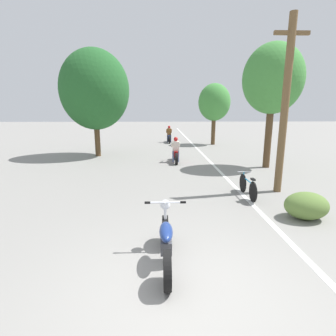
# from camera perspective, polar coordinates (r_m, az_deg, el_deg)

# --- Properties ---
(ground_plane) EXTENTS (120.00, 120.00, 0.00)m
(ground_plane) POSITION_cam_1_polar(r_m,az_deg,el_deg) (4.51, 3.27, -24.97)
(ground_plane) COLOR gray
(lane_stripe_edge) EXTENTS (0.14, 48.00, 0.01)m
(lane_stripe_edge) POSITION_cam_1_polar(r_m,az_deg,el_deg) (16.75, 7.57, 3.00)
(lane_stripe_edge) COLOR white
(lane_stripe_edge) RESTS_ON ground
(utility_pole) EXTENTS (1.10, 0.24, 5.63)m
(utility_pole) POSITION_cam_1_polar(r_m,az_deg,el_deg) (9.44, 24.14, 12.44)
(utility_pole) COLOR brown
(utility_pole) RESTS_ON ground
(roadside_tree_right_near) EXTENTS (2.76, 2.48, 5.73)m
(roadside_tree_right_near) POSITION_cam_1_polar(r_m,az_deg,el_deg) (13.49, 21.88, 17.44)
(roadside_tree_right_near) COLOR #513A23
(roadside_tree_right_near) RESTS_ON ground
(roadside_tree_right_far) EXTENTS (2.50, 2.25, 4.78)m
(roadside_tree_right_far) POSITION_cam_1_polar(r_m,az_deg,el_deg) (21.50, 10.05, 13.84)
(roadside_tree_right_far) COLOR #513A23
(roadside_tree_right_far) RESTS_ON ground
(roadside_tree_left) EXTENTS (4.00, 3.60, 6.19)m
(roadside_tree_left) POSITION_cam_1_polar(r_m,az_deg,el_deg) (16.38, -15.70, 16.05)
(roadside_tree_left) COLOR #513A23
(roadside_tree_left) RESTS_ON ground
(roadside_bush) EXTENTS (1.10, 0.88, 0.70)m
(roadside_bush) POSITION_cam_1_polar(r_m,az_deg,el_deg) (7.63, 27.89, -7.26)
(roadside_bush) COLOR #5B7A38
(roadside_bush) RESTS_ON ground
(motorcycle_foreground) EXTENTS (0.80, 2.00, 1.02)m
(motorcycle_foreground) POSITION_cam_1_polar(r_m,az_deg,el_deg) (4.91, -0.44, -15.51)
(motorcycle_foreground) COLOR black
(motorcycle_foreground) RESTS_ON ground
(motorcycle_rider_lead) EXTENTS (0.50, 1.97, 1.35)m
(motorcycle_rider_lead) POSITION_cam_1_polar(r_m,az_deg,el_deg) (14.04, 1.69, 3.37)
(motorcycle_rider_lead) COLOR black
(motorcycle_rider_lead) RESTS_ON ground
(motorcycle_rider_far) EXTENTS (0.50, 2.05, 1.43)m
(motorcycle_rider_far) POSITION_cam_1_polar(r_m,az_deg,el_deg) (22.63, 0.24, 6.93)
(motorcycle_rider_far) COLOR black
(motorcycle_rider_far) RESTS_ON ground
(bicycle_parked) EXTENTS (0.44, 1.62, 0.74)m
(bicycle_parked) POSITION_cam_1_polar(r_m,az_deg,el_deg) (8.80, 16.98, -3.88)
(bicycle_parked) COLOR black
(bicycle_parked) RESTS_ON ground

